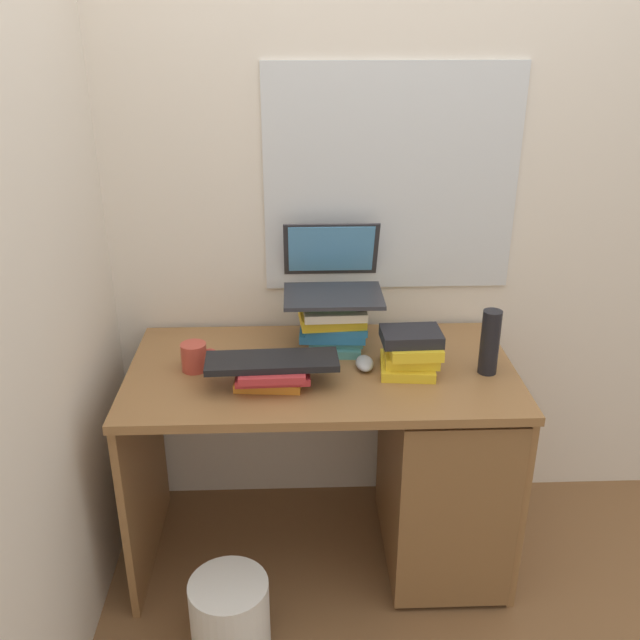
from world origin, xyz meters
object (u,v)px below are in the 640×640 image
book_stack_tall (334,324)px  water_bottle (490,342)px  desk (414,457)px  mug (195,357)px  wastebasket (230,619)px  laptop (332,276)px  book_stack_side (411,352)px  book_stack_keyboard_riser (271,374)px  computer_mouse (365,363)px  keyboard (272,361)px

book_stack_tall → water_bottle: size_ratio=1.10×
desk → mug: mug is taller
wastebasket → desk: bearing=34.9°
water_bottle → book_stack_tall: bearing=158.6°
laptop → book_stack_side: bearing=-44.8°
book_stack_keyboard_riser → book_stack_side: size_ratio=1.20×
laptop → wastebasket: bearing=-117.3°
computer_mouse → water_bottle: size_ratio=0.47×
keyboard → wastebasket: keyboard is taller
desk → book_stack_side: book_stack_side is taller
mug → water_bottle: bearing=-3.2°
wastebasket → water_bottle: bearing=25.8°
book_stack_tall → book_stack_side: 0.30m
laptop → computer_mouse: (0.10, -0.22, -0.23)m
book_stack_keyboard_riser → mug: (-0.26, 0.11, 0.01)m
book_stack_side → keyboard: size_ratio=0.48×
desk → keyboard: 0.66m
keyboard → desk: bearing=7.9°
mug → wastebasket: 0.83m
water_bottle → wastebasket: size_ratio=0.79×
laptop → desk: bearing=-39.8°
laptop → book_stack_keyboard_riser: bearing=-123.4°
book_stack_tall → mug: book_stack_tall is taller
book_stack_side → computer_mouse: book_stack_side is taller
desk → book_stack_keyboard_riser: bearing=-170.2°
desk → book_stack_tall: 0.56m
book_stack_keyboard_riser → computer_mouse: (0.31, 0.10, -0.02)m
mug → laptop: bearing=24.1°
water_bottle → book_stack_side: bearing=176.2°
book_stack_tall → computer_mouse: bearing=-57.6°
computer_mouse → water_bottle: water_bottle is taller
book_stack_keyboard_riser → desk: bearing=9.8°
book_stack_keyboard_riser → wastebasket: (-0.14, -0.35, -0.67)m
water_bottle → wastebasket: 1.20m
desk → keyboard: keyboard is taller
laptop → keyboard: 0.42m
desk → book_stack_tall: book_stack_tall is taller
keyboard → book_stack_tall: bearing=48.4°
book_stack_keyboard_riser → wastebasket: bearing=-111.2°
computer_mouse → book_stack_tall: bearing=122.4°
desk → wastebasket: size_ratio=4.62×
book_stack_tall → keyboard: book_stack_tall is taller
desk → mug: bearing=178.0°
desk → laptop: size_ratio=3.82×
desk → book_stack_side: size_ratio=6.40×
computer_mouse → mug: bearing=179.1°
book_stack_side → mug: 0.72m
desk → wastebasket: (-0.63, -0.44, -0.28)m
book_stack_tall → book_stack_keyboard_riser: 0.34m
book_stack_keyboard_riser → wastebasket: size_ratio=0.87×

